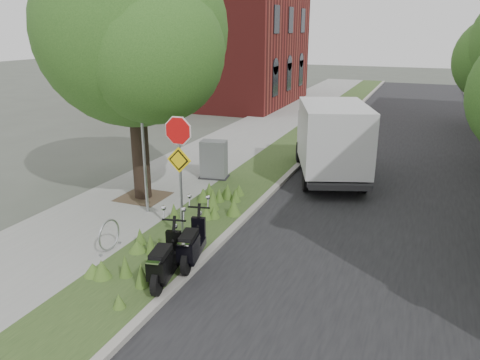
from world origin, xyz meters
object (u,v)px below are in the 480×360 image
(box_truck, at_px, (331,137))
(utility_cabinet, at_px, (214,160))
(scooter_near, at_px, (164,265))
(scooter_far, at_px, (191,248))
(sign_assembly, at_px, (179,153))

(box_truck, bearing_deg, utility_cabinet, -154.26)
(scooter_near, xyz_separation_m, scooter_far, (0.14, 0.92, -0.01))
(sign_assembly, xyz_separation_m, scooter_far, (0.84, -1.11, -1.80))
(box_truck, bearing_deg, scooter_far, -100.60)
(sign_assembly, distance_m, box_truck, 7.06)
(scooter_near, xyz_separation_m, utility_cabinet, (-2.10, 6.88, 0.22))
(scooter_near, distance_m, utility_cabinet, 7.20)
(sign_assembly, height_order, scooter_far, sign_assembly)
(scooter_near, relative_size, box_truck, 0.32)
(utility_cabinet, bearing_deg, box_truck, 25.74)
(utility_cabinet, bearing_deg, sign_assembly, -73.90)
(scooter_far, relative_size, utility_cabinet, 1.32)
(sign_assembly, relative_size, scooter_far, 1.85)
(sign_assembly, bearing_deg, scooter_far, -52.95)
(scooter_near, bearing_deg, box_truck, 79.59)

